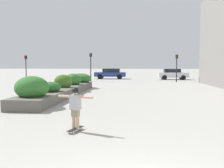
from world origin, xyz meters
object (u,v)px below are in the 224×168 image
(skateboarder, at_px, (75,104))
(car_leftmost, at_px, (111,73))
(traffic_light_left, at_px, (91,62))
(traffic_light_right, at_px, (177,63))
(car_center_left, at_px, (173,74))
(skateboard, at_px, (76,129))
(traffic_light_far_left, at_px, (26,63))

(skateboarder, xyz_separation_m, car_leftmost, (-1.85, 28.79, -0.02))
(traffic_light_left, bearing_deg, car_leftmost, 71.25)
(traffic_light_left, distance_m, traffic_light_right, 10.24)
(skateboarder, distance_m, car_center_left, 28.62)
(skateboard, height_order, car_leftmost, car_leftmost)
(skateboard, xyz_separation_m, traffic_light_right, (6.49, 22.70, 2.13))
(car_center_left, distance_m, traffic_light_far_left, 19.38)
(traffic_light_left, relative_size, traffic_light_far_left, 1.08)
(skateboard, xyz_separation_m, car_center_left, (6.80, 27.80, 0.70))
(skateboard, relative_size, skateboarder, 0.61)
(traffic_light_left, bearing_deg, traffic_light_far_left, 179.61)
(skateboarder, bearing_deg, traffic_light_far_left, 134.31)
(traffic_light_right, bearing_deg, skateboarder, -105.96)
(skateboard, height_order, car_center_left, car_center_left)
(car_leftmost, relative_size, traffic_light_left, 1.29)
(skateboard, relative_size, car_center_left, 0.18)
(skateboarder, height_order, car_center_left, car_center_left)
(skateboard, bearing_deg, car_center_left, 93.31)
(traffic_light_right, distance_m, traffic_light_far_left, 18.49)
(car_leftmost, bearing_deg, traffic_light_far_left, 118.49)
(traffic_light_left, relative_size, traffic_light_right, 1.08)
(traffic_light_left, bearing_deg, car_center_left, 23.45)
(car_center_left, relative_size, traffic_light_far_left, 1.26)
(traffic_light_left, bearing_deg, traffic_light_right, -2.93)
(traffic_light_right, bearing_deg, traffic_light_left, 177.07)
(traffic_light_far_left, bearing_deg, skateboarder, -62.75)
(car_center_left, bearing_deg, traffic_light_far_left, -76.49)
(traffic_light_far_left, bearing_deg, traffic_light_left, -0.39)
(car_leftmost, relative_size, car_center_left, 1.11)
(skateboard, xyz_separation_m, skateboarder, (-0.00, -0.00, 0.74))
(skateboard, relative_size, traffic_light_far_left, 0.23)
(skateboarder, distance_m, car_leftmost, 28.85)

